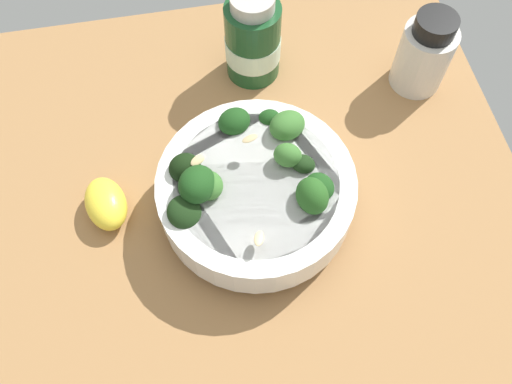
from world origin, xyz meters
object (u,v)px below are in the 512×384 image
(lemon_wedge, at_px, (106,204))
(bottle_short, at_px, (253,40))
(bottle_tall, at_px, (424,54))
(bowl_of_broccoli, at_px, (255,189))

(lemon_wedge, distance_m, bottle_short, 0.28)
(lemon_wedge, xyz_separation_m, bottle_tall, (0.42, 0.12, 0.03))
(bowl_of_broccoli, relative_size, bottle_short, 1.73)
(lemon_wedge, bearing_deg, bowl_of_broccoli, -8.56)
(bowl_of_broccoli, height_order, bottle_short, bottle_short)
(bowl_of_broccoli, xyz_separation_m, bottle_tall, (0.25, 0.15, 0.01))
(bowl_of_broccoli, distance_m, lemon_wedge, 0.18)
(bottle_short, bearing_deg, lemon_wedge, -138.70)
(bowl_of_broccoli, distance_m, bottle_tall, 0.29)
(lemon_wedge, height_order, bottle_tall, bottle_tall)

